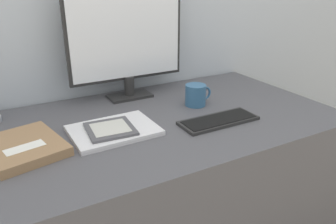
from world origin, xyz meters
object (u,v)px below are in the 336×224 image
at_px(laptop, 114,130).
at_px(keyboard, 219,120).
at_px(coffee_mug, 196,95).
at_px(ereader, 110,129).
at_px(notebook, 24,147).
at_px(monitor, 127,36).

bearing_deg(laptop, keyboard, -15.49).
xyz_separation_m(keyboard, coffee_mug, (0.02, 0.19, 0.04)).
xyz_separation_m(ereader, coffee_mug, (0.42, 0.10, 0.02)).
bearing_deg(ereader, keyboard, -13.61).
bearing_deg(ereader, notebook, 175.85).
bearing_deg(notebook, monitor, 32.44).
relative_size(keyboard, coffee_mug, 2.51).
bearing_deg(keyboard, monitor, 113.67).
relative_size(monitor, coffee_mug, 4.28).
bearing_deg(laptop, notebook, 177.96).
height_order(monitor, laptop, monitor).
xyz_separation_m(monitor, laptop, (-0.19, -0.32, -0.27)).
bearing_deg(notebook, keyboard, -9.76).
xyz_separation_m(notebook, coffee_mug, (0.70, 0.08, 0.03)).
height_order(laptop, ereader, ereader).
bearing_deg(laptop, ereader, -147.50).
relative_size(monitor, laptop, 1.75).
height_order(monitor, coffee_mug, monitor).
distance_m(ereader, coffee_mug, 0.43).
relative_size(keyboard, laptop, 1.03).
bearing_deg(ereader, laptop, 32.50).
bearing_deg(notebook, ereader, -4.15).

